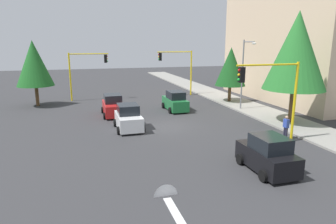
# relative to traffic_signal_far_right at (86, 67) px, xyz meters

# --- Properties ---
(ground_plane) EXTENTS (120.00, 120.00, 0.00)m
(ground_plane) POSITION_rel_traffic_signal_far_right_xyz_m (14.00, 5.69, -3.97)
(ground_plane) COLOR #353538
(sidewalk_kerb) EXTENTS (80.00, 4.00, 0.15)m
(sidewalk_kerb) POSITION_rel_traffic_signal_far_right_xyz_m (9.00, 16.19, -3.89)
(sidewalk_kerb) COLOR gray
(sidewalk_kerb) RESTS_ON ground
(lane_arrow_near) EXTENTS (2.40, 1.10, 1.10)m
(lane_arrow_near) POSITION_rel_traffic_signal_far_right_xyz_m (25.51, 2.69, -3.96)
(lane_arrow_near) COLOR silver
(lane_arrow_near) RESTS_ON ground
(apartment_block) EXTENTS (19.78, 9.30, 16.40)m
(apartment_block) POSITION_rel_traffic_signal_far_right_xyz_m (6.23, 24.19, 4.25)
(apartment_block) COLOR beige
(apartment_block) RESTS_ON ground
(traffic_signal_far_right) EXTENTS (0.36, 4.59, 5.60)m
(traffic_signal_far_right) POSITION_rel_traffic_signal_far_right_xyz_m (0.00, 0.00, 0.00)
(traffic_signal_far_right) COLOR yellow
(traffic_signal_far_right) RESTS_ON ground
(traffic_signal_far_left) EXTENTS (0.36, 4.59, 5.74)m
(traffic_signal_far_left) POSITION_rel_traffic_signal_far_right_xyz_m (0.00, 11.39, 0.09)
(traffic_signal_far_left) COLOR yellow
(traffic_signal_far_left) RESTS_ON ground
(traffic_signal_near_left) EXTENTS (0.36, 4.59, 5.47)m
(traffic_signal_near_left) POSITION_rel_traffic_signal_far_right_xyz_m (20.00, 11.35, -0.08)
(traffic_signal_near_left) COLOR yellow
(traffic_signal_near_left) RESTS_ON ground
(street_lamp_curbside) EXTENTS (2.15, 0.28, 7.00)m
(street_lamp_curbside) POSITION_rel_traffic_signal_far_right_xyz_m (10.39, 14.89, 0.38)
(street_lamp_curbside) COLOR slate
(street_lamp_curbside) RESTS_ON ground
(tree_roadside_mid) EXTENTS (3.43, 3.43, 6.24)m
(tree_roadside_mid) POSITION_rel_traffic_signal_far_right_xyz_m (6.00, 15.69, 0.11)
(tree_roadside_mid) COLOR brown
(tree_roadside_mid) RESTS_ON ground
(tree_roadside_near) EXTENTS (5.02, 5.02, 9.20)m
(tree_roadside_near) POSITION_rel_traffic_signal_far_right_xyz_m (16.00, 16.19, 2.09)
(tree_roadside_near) COLOR brown
(tree_roadside_near) RESTS_ON ground
(tree_opposite_side) EXTENTS (3.84, 3.84, 6.99)m
(tree_opposite_side) POSITION_rel_traffic_signal_far_right_xyz_m (2.00, -5.31, 0.61)
(tree_opposite_side) COLOR brown
(tree_opposite_side) RESTS_ON ground
(car_white) EXTENTS (3.70, 2.10, 1.98)m
(car_white) POSITION_rel_traffic_signal_far_right_xyz_m (13.87, 2.77, -3.07)
(car_white) COLOR white
(car_white) RESTS_ON ground
(car_green) EXTENTS (4.05, 1.99, 1.98)m
(car_green) POSITION_rel_traffic_signal_far_right_xyz_m (8.34, 8.39, -3.07)
(car_green) COLOR #1E7238
(car_green) RESTS_ON ground
(car_red) EXTENTS (4.04, 2.07, 1.98)m
(car_red) POSITION_rel_traffic_signal_far_right_xyz_m (8.76, 2.12, -3.07)
(car_red) COLOR red
(car_red) RESTS_ON ground
(car_black) EXTENTS (3.65, 2.06, 1.98)m
(car_black) POSITION_rel_traffic_signal_far_right_xyz_m (23.88, 8.61, -3.07)
(car_black) COLOR black
(car_black) RESTS_ON ground
(pedestrian_crossing) EXTENTS (0.40, 0.24, 1.70)m
(pedestrian_crossing) POSITION_rel_traffic_signal_far_right_xyz_m (19.48, 13.10, -3.06)
(pedestrian_crossing) COLOR #262638
(pedestrian_crossing) RESTS_ON ground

